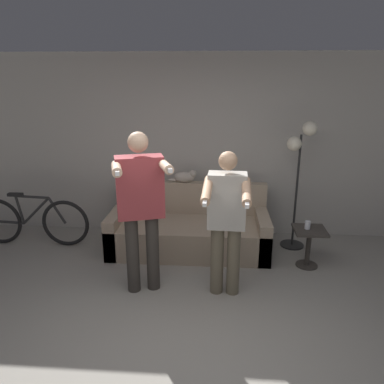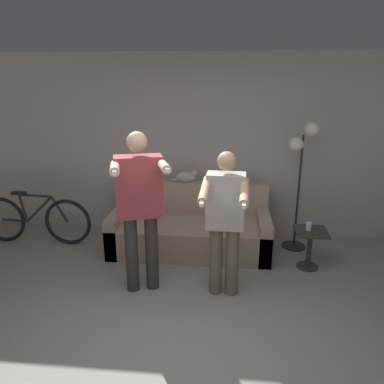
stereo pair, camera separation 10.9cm
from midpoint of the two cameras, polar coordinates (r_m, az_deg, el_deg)
name	(u,v)px [view 2 (the right image)]	position (r m, az deg, el deg)	size (l,w,h in m)	color
ground_plane	(179,354)	(3.50, -1.02, -23.46)	(16.00, 16.00, 0.00)	gray
wall_back	(203,147)	(5.43, 2.25, 6.86)	(10.00, 0.05, 2.60)	#B7B2A8
couch	(190,231)	(5.12, 0.37, -5.90)	(2.11, 0.90, 0.86)	tan
person_left	(140,202)	(3.92, -7.19, -1.48)	(0.67, 0.78, 1.76)	#38332D
person_right	(225,217)	(3.87, 5.86, -3.85)	(0.48, 0.68, 1.58)	#6B604C
cat	(187,176)	(5.22, -0.19, 2.39)	(0.40, 0.12, 0.18)	#B7AD9E
floor_lamp	(302,156)	(5.09, 17.04, 5.24)	(0.37, 0.33, 1.74)	black
side_table	(310,242)	(4.84, 18.16, -7.19)	(0.38, 0.38, 0.49)	#38332D
cup	(309,226)	(4.77, 17.98, -4.98)	(0.07, 0.07, 0.10)	silver
bicycle	(35,220)	(5.70, -22.33, -3.93)	(1.63, 0.07, 0.75)	black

